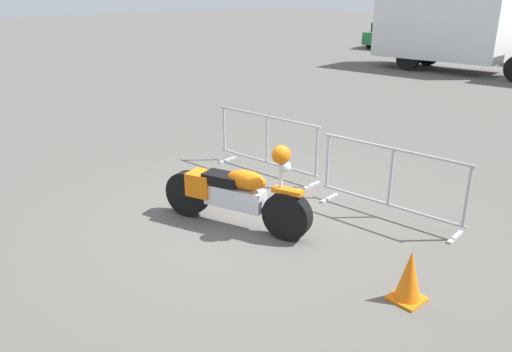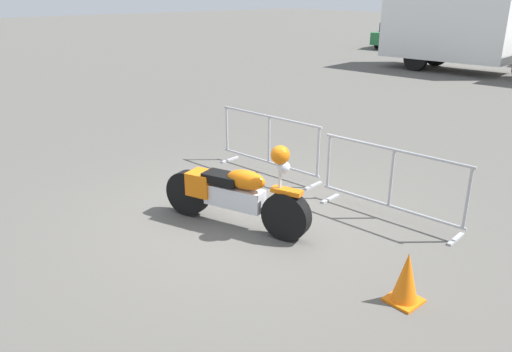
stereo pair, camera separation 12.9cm
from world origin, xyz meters
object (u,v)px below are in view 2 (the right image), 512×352
crowd_barrier_near (269,143)px  parked_car_blue (446,37)px  parked_car_green (400,35)px  parked_car_white (499,43)px  traffic_cone (406,278)px  motorcycle (234,193)px  box_truck (472,30)px  crowd_barrier_far (391,183)px

crowd_barrier_near → parked_car_blue: (-7.55, 19.67, 0.22)m
parked_car_green → parked_car_white: 5.64m
parked_car_white → traffic_cone: parked_car_white is taller
parked_car_white → traffic_cone: bearing=-166.0°
motorcycle → parked_car_white: (-6.02, 21.44, 0.19)m
motorcycle → parked_car_blue: size_ratio=0.47×
parked_car_white → traffic_cone: (8.65, -21.23, -0.40)m
crowd_barrier_near → parked_car_blue: parked_car_blue is taller
crowd_barrier_near → parked_car_white: 20.16m
parked_car_green → traffic_cone: 25.66m
box_truck → traffic_cone: 17.19m
motorcycle → parked_car_white: parked_car_white is taller
crowd_barrier_near → traffic_cone: crowd_barrier_near is taller
crowd_barrier_near → parked_car_blue: 21.07m
crowd_barrier_far → parked_car_white: bearing=110.4°
parked_car_green → parked_car_white: (5.64, -0.09, -0.01)m
motorcycle → parked_car_green: parked_car_green is taller
box_truck → parked_car_green: (-7.01, 5.80, -0.94)m
motorcycle → parked_car_blue: (-8.83, 21.51, 0.28)m
parked_car_blue → traffic_cone: parked_car_blue is taller
parked_car_blue → parked_car_white: size_ratio=1.13×
parked_car_blue → parked_car_green: bearing=81.5°
parked_car_blue → traffic_cone: (11.47, -21.30, -0.49)m
parked_car_white → crowd_barrier_near: bearing=-174.6°
traffic_cone → box_truck: bearing=115.1°
crowd_barrier_far → parked_car_blue: (-10.12, 19.67, 0.22)m
box_truck → parked_car_green: box_truck is taller
parked_car_blue → traffic_cone: size_ratio=8.01×
crowd_barrier_far → parked_car_green: 23.56m
crowd_barrier_near → parked_car_green: bearing=117.8°
box_truck → traffic_cone: box_truck is taller
crowd_barrier_near → traffic_cone: (3.92, -1.63, -0.27)m
box_truck → traffic_cone: bearing=-70.6°
parked_car_green → parked_car_blue: 2.82m
box_truck → parked_car_white: bearing=97.8°
motorcycle → crowd_barrier_near: bearing=105.7°
parked_car_green → parked_car_blue: size_ratio=0.90×
crowd_barrier_far → parked_car_green: parked_car_green is taller
parked_car_green → traffic_cone: (14.28, -21.31, -0.41)m
parked_car_green → parked_car_white: parked_car_green is taller
parked_car_blue → parked_car_white: parked_car_blue is taller
crowd_barrier_near → crowd_barrier_far: size_ratio=1.00×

